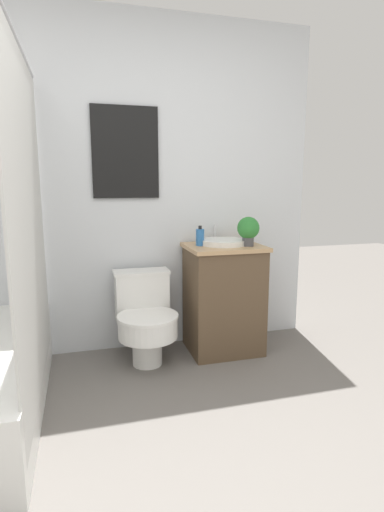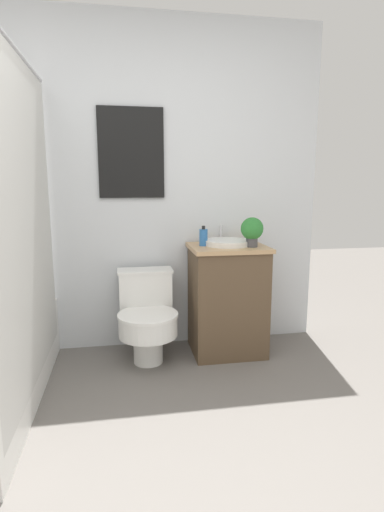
% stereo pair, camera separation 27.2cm
% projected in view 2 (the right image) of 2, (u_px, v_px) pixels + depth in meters
% --- Properties ---
extents(wall_back, '(3.19, 0.07, 2.50)m').
position_uv_depth(wall_back, '(116.00, 187.00, 3.01)').
color(wall_back, silver).
rests_on(wall_back, ground_plane).
extents(toilet, '(0.43, 0.57, 0.65)m').
position_uv_depth(toilet, '(147.00, 314.00, 2.91)').
color(toilet, white).
rests_on(toilet, ground_plane).
extents(vanity, '(0.56, 0.48, 0.83)m').
position_uv_depth(vanity, '(227.00, 299.00, 3.03)').
color(vanity, brown).
rests_on(vanity, ground_plane).
extents(sink, '(0.34, 0.38, 0.13)m').
position_uv_depth(sink, '(227.00, 242.00, 2.97)').
color(sink, white).
rests_on(sink, vanity).
extents(soap_bottle, '(0.06, 0.06, 0.15)m').
position_uv_depth(soap_bottle, '(203.00, 237.00, 2.94)').
color(soap_bottle, '#2D6BB2').
rests_on(soap_bottle, vanity).
extents(potted_plant, '(0.16, 0.16, 0.22)m').
position_uv_depth(potted_plant, '(252.00, 230.00, 2.88)').
color(potted_plant, '#4C4C51').
rests_on(potted_plant, vanity).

